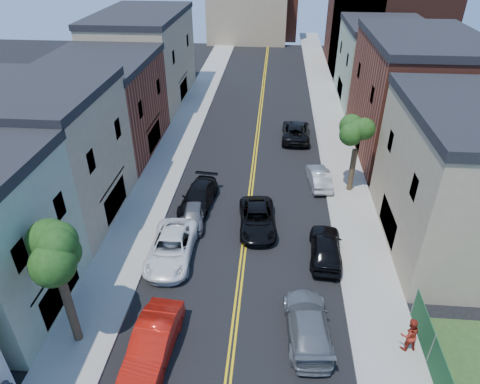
% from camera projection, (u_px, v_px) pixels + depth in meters
% --- Properties ---
extents(sidewalk_left, '(3.20, 100.00, 0.15)m').
position_uv_depth(sidewalk_left, '(181.00, 132.00, 43.79)').
color(sidewalk_left, gray).
rests_on(sidewalk_left, ground).
extents(sidewalk_right, '(3.20, 100.00, 0.15)m').
position_uv_depth(sidewalk_right, '(336.00, 138.00, 42.66)').
color(sidewalk_right, gray).
rests_on(sidewalk_right, ground).
extents(curb_left, '(0.30, 100.00, 0.15)m').
position_uv_depth(curb_left, '(198.00, 133.00, 43.66)').
color(curb_left, gray).
rests_on(curb_left, ground).
extents(curb_right, '(0.30, 100.00, 0.15)m').
position_uv_depth(curb_right, '(318.00, 137.00, 42.78)').
color(curb_right, gray).
rests_on(curb_right, ground).
extents(bldg_left_tan_near, '(9.00, 10.00, 9.00)m').
position_uv_depth(bldg_left_tan_near, '(45.00, 159.00, 29.20)').
color(bldg_left_tan_near, '#998466').
rests_on(bldg_left_tan_near, ground).
extents(bldg_left_brick, '(9.00, 12.00, 8.00)m').
position_uv_depth(bldg_left_brick, '(103.00, 108.00, 38.76)').
color(bldg_left_brick, brown).
rests_on(bldg_left_brick, ground).
extents(bldg_left_tan_far, '(9.00, 16.00, 9.50)m').
position_uv_depth(bldg_left_tan_far, '(144.00, 60.00, 50.20)').
color(bldg_left_tan_far, '#998466').
rests_on(bldg_left_tan_far, ground).
extents(bldg_right_tan, '(9.00, 12.00, 9.00)m').
position_uv_depth(bldg_right_tan, '(471.00, 184.00, 26.36)').
color(bldg_right_tan, '#998466').
rests_on(bldg_right_tan, ground).
extents(bldg_right_brick, '(9.00, 14.00, 10.00)m').
position_uv_depth(bldg_right_brick, '(413.00, 99.00, 37.92)').
color(bldg_right_brick, brown).
rests_on(bldg_right_brick, ground).
extents(bldg_right_palegrn, '(9.00, 12.00, 8.50)m').
position_uv_depth(bldg_right_palegrn, '(381.00, 65.00, 50.15)').
color(bldg_right_palegrn, gray).
rests_on(bldg_right_palegrn, ground).
extents(church, '(16.20, 14.20, 22.60)m').
position_uv_depth(church, '(381.00, 16.00, 61.13)').
color(church, '#4C2319').
rests_on(church, ground).
extents(backdrop_left, '(14.00, 8.00, 12.00)m').
position_uv_depth(backdrop_left, '(247.00, 7.00, 75.86)').
color(backdrop_left, '#998466').
rests_on(backdrop_left, ground).
extents(backdrop_center, '(10.00, 8.00, 10.00)m').
position_uv_depth(backdrop_center, '(270.00, 10.00, 79.49)').
color(backdrop_center, brown).
rests_on(backdrop_center, ground).
extents(tree_left_mid, '(5.20, 5.20, 9.29)m').
position_uv_depth(tree_left_mid, '(50.00, 239.00, 18.37)').
color(tree_left_mid, '#382D1C').
rests_on(tree_left_mid, sidewalk_left).
extents(tree_right_far, '(4.40, 4.40, 8.03)m').
position_uv_depth(tree_right_far, '(360.00, 124.00, 31.20)').
color(tree_right_far, '#382D1C').
rests_on(tree_right_far, sidewalk_right).
extents(red_sedan, '(2.18, 5.32, 1.72)m').
position_uv_depth(red_sedan, '(153.00, 342.00, 20.68)').
color(red_sedan, red).
rests_on(red_sedan, ground).
extents(white_pickup, '(2.81, 5.91, 1.63)m').
position_uv_depth(white_pickup, '(171.00, 248.00, 26.85)').
color(white_pickup, white).
rests_on(white_pickup, ground).
extents(grey_car_left, '(1.96, 4.09, 1.35)m').
position_uv_depth(grey_car_left, '(193.00, 215.00, 30.12)').
color(grey_car_left, '#505257').
rests_on(grey_car_left, ground).
extents(black_car_left, '(2.72, 5.52, 1.54)m').
position_uv_depth(black_car_left, '(198.00, 197.00, 32.04)').
color(black_car_left, black).
rests_on(black_car_left, ground).
extents(grey_car_right, '(2.58, 5.54, 1.56)m').
position_uv_depth(grey_car_right, '(308.00, 324.00, 21.73)').
color(grey_car_right, slate).
rests_on(grey_car_right, ground).
extents(black_car_right, '(2.21, 4.99, 1.67)m').
position_uv_depth(black_car_right, '(326.00, 247.00, 26.89)').
color(black_car_right, black).
rests_on(black_car_right, ground).
extents(silver_car_right, '(2.00, 4.48, 1.43)m').
position_uv_depth(silver_car_right, '(319.00, 177.00, 34.65)').
color(silver_car_right, '#AEB1B6').
rests_on(silver_car_right, ground).
extents(dark_car_right_far, '(2.78, 5.81, 1.60)m').
position_uv_depth(dark_car_right_far, '(296.00, 131.00, 42.30)').
color(dark_car_right_far, black).
rests_on(dark_car_right_far, ground).
extents(black_suv_lane, '(2.94, 5.55, 1.49)m').
position_uv_depth(black_suv_lane, '(257.00, 219.00, 29.63)').
color(black_suv_lane, black).
rests_on(black_suv_lane, ground).
extents(pedestrian_right, '(1.08, 0.91, 1.97)m').
position_uv_depth(pedestrian_right, '(409.00, 334.00, 20.74)').
color(pedestrian_right, maroon).
rests_on(pedestrian_right, sidewalk_right).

